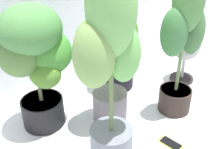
{
  "coord_description": "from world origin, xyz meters",
  "views": [
    {
      "loc": [
        -1.02,
        -0.79,
        1.09
      ],
      "look_at": [
        -0.02,
        0.11,
        0.31
      ],
      "focal_mm": 42.88,
      "sensor_mm": 36.0,
      "label": 1
    }
  ],
  "objects_px": {
    "potted_plant_back_right": "(117,39)",
    "floor_fan": "(186,49)",
    "potted_plant_back_left": "(36,56)",
    "potted_plant_center": "(109,48)",
    "potted_plant_front_right": "(182,40)",
    "cell_phone": "(171,144)",
    "potted_plant_front_left": "(109,64)"
  },
  "relations": [
    {
      "from": "floor_fan",
      "to": "potted_plant_back_left",
      "type": "bearing_deg",
      "value": -88.73
    },
    {
      "from": "potted_plant_front_right",
      "to": "potted_plant_back_left",
      "type": "distance_m",
      "value": 0.82
    },
    {
      "from": "potted_plant_back_right",
      "to": "potted_plant_front_right",
      "type": "bearing_deg",
      "value": -87.31
    },
    {
      "from": "potted_plant_back_right",
      "to": "potted_plant_back_left",
      "type": "distance_m",
      "value": 0.62
    },
    {
      "from": "potted_plant_back_right",
      "to": "potted_plant_front_right",
      "type": "height_order",
      "value": "potted_plant_front_right"
    },
    {
      "from": "potted_plant_back_right",
      "to": "potted_plant_front_left",
      "type": "height_order",
      "value": "potted_plant_front_left"
    },
    {
      "from": "potted_plant_back_left",
      "to": "cell_phone",
      "type": "height_order",
      "value": "potted_plant_back_left"
    },
    {
      "from": "potted_plant_back_right",
      "to": "potted_plant_front_left",
      "type": "relative_size",
      "value": 0.65
    },
    {
      "from": "potted_plant_back_left",
      "to": "floor_fan",
      "type": "height_order",
      "value": "potted_plant_back_left"
    },
    {
      "from": "potted_plant_front_right",
      "to": "potted_plant_center",
      "type": "relative_size",
      "value": 1.09
    },
    {
      "from": "potted_plant_front_right",
      "to": "cell_phone",
      "type": "height_order",
      "value": "potted_plant_front_right"
    },
    {
      "from": "potted_plant_center",
      "to": "floor_fan",
      "type": "relative_size",
      "value": 2.09
    },
    {
      "from": "cell_phone",
      "to": "potted_plant_front_left",
      "type": "bearing_deg",
      "value": 152.28
    },
    {
      "from": "potted_plant_back_left",
      "to": "floor_fan",
      "type": "distance_m",
      "value": 1.09
    },
    {
      "from": "potted_plant_back_left",
      "to": "potted_plant_center",
      "type": "relative_size",
      "value": 0.9
    },
    {
      "from": "potted_plant_center",
      "to": "cell_phone",
      "type": "xyz_separation_m",
      "value": [
        0.07,
        -0.4,
        -0.48
      ]
    },
    {
      "from": "potted_plant_front_right",
      "to": "potted_plant_front_left",
      "type": "relative_size",
      "value": 0.89
    },
    {
      "from": "potted_plant_back_right",
      "to": "floor_fan",
      "type": "bearing_deg",
      "value": -40.29
    },
    {
      "from": "potted_plant_center",
      "to": "cell_phone",
      "type": "relative_size",
      "value": 5.62
    },
    {
      "from": "potted_plant_front_right",
      "to": "cell_phone",
      "type": "xyz_separation_m",
      "value": [
        -0.29,
        -0.16,
        -0.49
      ]
    },
    {
      "from": "floor_fan",
      "to": "cell_phone",
      "type": "bearing_deg",
      "value": -44.0
    },
    {
      "from": "potted_plant_center",
      "to": "floor_fan",
      "type": "xyz_separation_m",
      "value": [
        0.73,
        -0.1,
        -0.22
      ]
    },
    {
      "from": "potted_plant_front_right",
      "to": "floor_fan",
      "type": "distance_m",
      "value": 0.46
    },
    {
      "from": "cell_phone",
      "to": "floor_fan",
      "type": "xyz_separation_m",
      "value": [
        0.66,
        0.3,
        0.26
      ]
    },
    {
      "from": "potted_plant_front_right",
      "to": "potted_plant_back_right",
      "type": "bearing_deg",
      "value": 92.69
    },
    {
      "from": "potted_plant_front_left",
      "to": "cell_phone",
      "type": "bearing_deg",
      "value": -29.8
    },
    {
      "from": "potted_plant_front_right",
      "to": "floor_fan",
      "type": "bearing_deg",
      "value": 20.8
    },
    {
      "from": "potted_plant_front_left",
      "to": "cell_phone",
      "type": "height_order",
      "value": "potted_plant_front_left"
    },
    {
      "from": "potted_plant_front_left",
      "to": "floor_fan",
      "type": "xyz_separation_m",
      "value": [
        0.97,
        0.12,
        -0.3
      ]
    },
    {
      "from": "potted_plant_front_right",
      "to": "potted_plant_center",
      "type": "xyz_separation_m",
      "value": [
        -0.36,
        0.24,
        -0.01
      ]
    },
    {
      "from": "potted_plant_back_right",
      "to": "floor_fan",
      "type": "xyz_separation_m",
      "value": [
        0.39,
        -0.33,
        -0.11
      ]
    },
    {
      "from": "potted_plant_center",
      "to": "potted_plant_back_right",
      "type": "bearing_deg",
      "value": 34.74
    }
  ]
}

